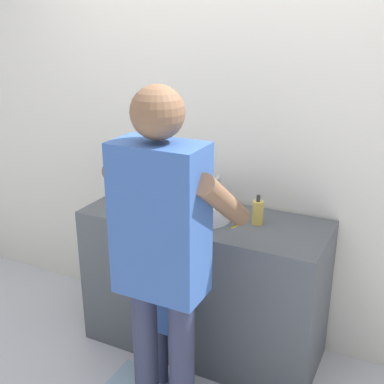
{
  "coord_description": "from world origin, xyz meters",
  "views": [
    {
      "loc": [
        1.06,
        -1.97,
        1.91
      ],
      "look_at": [
        0.0,
        0.15,
        1.05
      ],
      "focal_mm": 45.64,
      "sensor_mm": 36.0,
      "label": 1
    }
  ],
  "objects_px": {
    "soap_bottle": "(258,212)",
    "adult_parent": "(163,242)",
    "toothbrush_cup": "(142,197)",
    "child_toddler": "(170,310)"
  },
  "relations": [
    {
      "from": "soap_bottle",
      "to": "adult_parent",
      "type": "bearing_deg",
      "value": -105.83
    },
    {
      "from": "toothbrush_cup",
      "to": "adult_parent",
      "type": "relative_size",
      "value": 0.12
    },
    {
      "from": "soap_bottle",
      "to": "child_toddler",
      "type": "bearing_deg",
      "value": -124.37
    },
    {
      "from": "soap_bottle",
      "to": "child_toddler",
      "type": "xyz_separation_m",
      "value": [
        -0.3,
        -0.44,
        -0.44
      ]
    },
    {
      "from": "soap_bottle",
      "to": "child_toddler",
      "type": "distance_m",
      "value": 0.69
    },
    {
      "from": "toothbrush_cup",
      "to": "soap_bottle",
      "type": "xyz_separation_m",
      "value": [
        0.69,
        0.05,
        0.01
      ]
    },
    {
      "from": "toothbrush_cup",
      "to": "soap_bottle",
      "type": "distance_m",
      "value": 0.69
    },
    {
      "from": "adult_parent",
      "to": "soap_bottle",
      "type": "bearing_deg",
      "value": 74.17
    },
    {
      "from": "adult_parent",
      "to": "toothbrush_cup",
      "type": "bearing_deg",
      "value": 128.39
    },
    {
      "from": "toothbrush_cup",
      "to": "child_toddler",
      "type": "xyz_separation_m",
      "value": [
        0.39,
        -0.38,
        -0.43
      ]
    }
  ]
}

